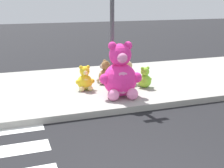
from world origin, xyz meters
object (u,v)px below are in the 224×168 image
(plush_lime, at_px, (145,79))
(plush_yellow, at_px, (85,80))
(plush_pink_large, at_px, (120,75))
(sign_pole, at_px, (112,26))
(plush_tan, at_px, (127,74))
(plush_brown, at_px, (105,74))

(plush_lime, height_order, plush_yellow, plush_yellow)
(plush_lime, bearing_deg, plush_pink_large, -149.82)
(sign_pole, xyz_separation_m, plush_pink_large, (0.01, -0.59, -1.15))
(plush_lime, bearing_deg, plush_tan, 115.43)
(plush_lime, distance_m, plush_brown, 1.16)
(plush_yellow, bearing_deg, plush_pink_large, -50.96)
(plush_tan, bearing_deg, plush_yellow, -168.04)
(plush_pink_large, relative_size, plush_lime, 2.33)
(plush_tan, bearing_deg, plush_brown, 166.23)
(plush_lime, bearing_deg, plush_yellow, 168.84)
(plush_lime, relative_size, plush_tan, 0.88)
(plush_lime, xyz_separation_m, plush_yellow, (-1.60, 0.32, 0.03))
(sign_pole, relative_size, plush_yellow, 4.84)
(plush_brown, distance_m, plush_yellow, 0.83)
(sign_pole, bearing_deg, plush_tan, 39.98)
(plush_tan, bearing_deg, sign_pole, -140.02)
(plush_pink_large, distance_m, plush_lime, 1.10)
(plush_lime, xyz_separation_m, plush_brown, (-0.89, 0.74, 0.04))
(plush_pink_large, bearing_deg, plush_yellow, 129.04)
(plush_pink_large, distance_m, plush_tan, 1.32)
(sign_pole, xyz_separation_m, plush_tan, (0.64, 0.54, -1.43))
(sign_pole, relative_size, plush_pink_large, 2.34)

